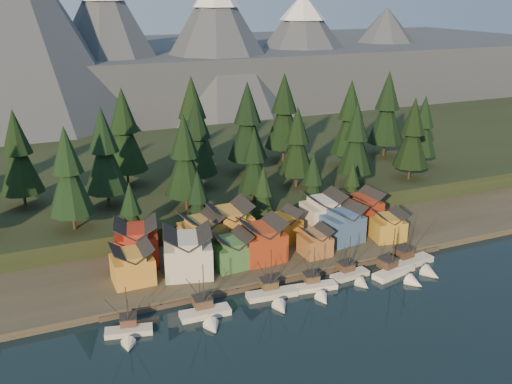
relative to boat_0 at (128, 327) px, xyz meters
name	(u,v)px	position (x,y,z in m)	size (l,w,h in m)	color
ground	(323,316)	(35.81, -7.79, -1.99)	(500.00, 500.00, 0.00)	black
shore_strip	(245,235)	(35.81, 32.21, -1.24)	(400.00, 50.00, 1.50)	#383429
hillside	(187,172)	(35.81, 82.21, 1.01)	(420.00, 100.00, 6.00)	black
dock	(286,276)	(35.81, 8.71, -1.49)	(80.00, 4.00, 1.00)	#4F4339
mountain_ridge	(106,60)	(31.61, 205.80, 24.07)	(560.00, 190.00, 90.00)	#4E5664
boat_0	(128,327)	(0.00, 0.00, 0.00)	(9.17, 9.64, 10.38)	beige
boat_1	(207,308)	(14.88, 0.13, 0.31)	(10.08, 10.92, 11.91)	beige
boat_2	(274,290)	(29.66, 1.61, 0.08)	(11.02, 11.83, 11.42)	beige
boat_3	(316,284)	(39.01, 0.95, -0.10)	(10.12, 10.81, 10.43)	white
boat_4	(353,271)	(48.97, 2.67, 0.04)	(9.23, 9.92, 10.63)	beige
boat_5	(399,268)	(58.67, -0.32, 0.24)	(11.38, 11.95, 12.06)	white
boat_6	(415,258)	(64.86, 2.00, 0.32)	(12.38, 13.20, 12.74)	beige
house_front_0	(132,263)	(4.64, 17.50, 3.85)	(8.30, 7.84, 8.25)	#C48A32
house_front_1	(188,251)	(16.30, 16.35, 4.93)	(12.01, 11.72, 10.32)	beige
house_front_2	(231,249)	(26.08, 16.27, 3.56)	(8.52, 8.58, 7.70)	#3F703C
house_front_3	(262,239)	(33.58, 16.69, 4.52)	(9.55, 9.12, 9.52)	#973417
house_front_4	(315,241)	(45.87, 14.16, 2.92)	(6.44, 6.94, 6.49)	#966135
house_front_5	(343,222)	(55.53, 18.02, 4.36)	(9.90, 9.23, 9.23)	#3A5A8A
house_front_6	(388,225)	(66.30, 14.61, 3.35)	(8.28, 7.94, 7.31)	#B3882E
house_back_0	(137,241)	(7.38, 25.85, 4.81)	(10.88, 10.59, 10.10)	maroon
house_back_1	(201,232)	(22.15, 25.24, 4.62)	(9.82, 9.91, 9.73)	olive
house_back_2	(228,223)	(29.41, 26.74, 5.15)	(10.17, 9.35, 10.74)	#BD8430
house_back_3	(282,225)	(42.01, 23.46, 3.74)	(9.09, 8.40, 8.05)	#C1731B
house_back_4	(323,211)	(54.11, 25.17, 4.86)	(9.50, 9.13, 10.19)	beige
house_back_5	(362,208)	(65.13, 24.28, 4.39)	(9.13, 9.22, 9.29)	maroon
tree_hill_1	(18,155)	(-14.19, 60.21, 18.10)	(11.06, 11.06, 25.76)	#332319
tree_hill_2	(69,174)	(-4.19, 40.21, 17.64)	(10.70, 10.70, 24.92)	#332319
tree_hill_3	(104,153)	(5.81, 52.21, 18.41)	(11.31, 11.31, 26.34)	#332319
tree_hill_4	(124,133)	(13.81, 67.21, 19.47)	(12.14, 12.14, 28.28)	#332319
tree_hill_5	(185,158)	(23.81, 42.21, 17.65)	(10.71, 10.71, 24.96)	#332319
tree_hill_6	(197,139)	(31.81, 57.21, 18.28)	(11.20, 11.20, 26.09)	#332319
tree_hill_7	(254,162)	(41.81, 40.21, 15.09)	(8.70, 8.70, 20.28)	#332319
tree_hill_8	(247,124)	(49.81, 64.21, 19.40)	(12.08, 12.08, 28.15)	#332319
tree_hill_9	(297,144)	(57.81, 47.21, 16.71)	(9.97, 9.97, 23.23)	#332319
tree_hill_10	(284,114)	(65.81, 72.21, 19.79)	(12.39, 12.39, 28.86)	#332319
tree_hill_11	(356,141)	(73.81, 42.21, 17.07)	(10.25, 10.25, 23.88)	#332319
tree_hill_12	(350,120)	(81.81, 58.21, 19.10)	(11.85, 11.85, 27.61)	#332319
tree_hill_13	(413,135)	(91.81, 40.21, 17.40)	(10.51, 10.51, 24.49)	#332319
tree_hill_14	(387,110)	(99.81, 64.21, 19.66)	(12.28, 12.28, 28.62)	#332319
tree_hill_15	(192,119)	(35.81, 74.21, 20.02)	(12.57, 12.57, 29.29)	#332319
tree_hill_17	(423,128)	(103.81, 50.21, 16.34)	(9.68, 9.68, 22.55)	#332319
tree_shore_0	(131,214)	(7.81, 32.21, 8.81)	(7.31, 7.31, 17.02)	#332319
tree_shore_1	(198,203)	(23.81, 32.21, 9.22)	(7.63, 7.63, 17.77)	#332319
tree_shore_2	(263,196)	(40.81, 32.21, 8.60)	(7.14, 7.14, 16.64)	#332319
tree_shore_3	(313,185)	(54.81, 32.21, 9.68)	(7.99, 7.99, 18.61)	#332319
tree_shore_4	(352,186)	(66.81, 32.21, 7.65)	(6.40, 6.40, 14.90)	#332319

